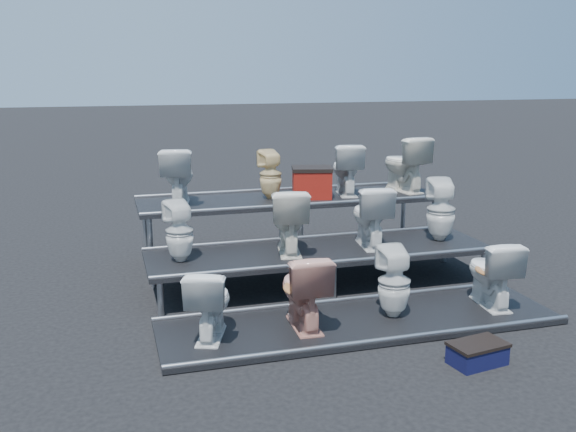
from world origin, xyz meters
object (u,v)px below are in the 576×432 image
object	(u,v)px
toilet_8	(178,176)
toilet_11	(404,164)
toilet_5	(289,220)
toilet_7	(441,210)
toilet_9	(270,174)
toilet_1	(303,289)
red_crate	(312,184)
toilet_6	(370,215)
toilet_2	(394,282)
toilet_0	(209,302)
step_stool	(477,355)
toilet_10	(346,169)
toilet_3	(491,272)
toilet_4	(179,231)

from	to	relation	value
toilet_8	toilet_11	xyz separation A→B (m)	(3.28, 0.00, 0.03)
toilet_5	toilet_7	bearing A→B (deg)	-169.14
toilet_8	toilet_9	bearing A→B (deg)	-168.31
toilet_1	toilet_8	world-z (taller)	toilet_8
toilet_1	red_crate	world-z (taller)	red_crate
toilet_6	toilet_8	size ratio (longest dim) A/B	1.03
toilet_9	toilet_6	bearing A→B (deg)	116.64
toilet_2	red_crate	bearing A→B (deg)	-85.38
toilet_6	toilet_0	bearing A→B (deg)	38.16
step_stool	toilet_9	bearing A→B (deg)	95.01
toilet_6	toilet_10	bearing A→B (deg)	-89.91
toilet_2	toilet_5	xyz separation A→B (m)	(-0.78, 1.30, 0.42)
toilet_3	toilet_6	distance (m)	1.63
toilet_0	toilet_8	xyz separation A→B (m)	(0.03, 2.60, 0.82)
toilet_8	toilet_5	bearing A→B (deg)	143.10
toilet_11	toilet_2	bearing A→B (deg)	53.22
step_stool	toilet_3	bearing A→B (deg)	43.43
toilet_3	toilet_11	bearing A→B (deg)	-87.93
toilet_7	red_crate	xyz separation A→B (m)	(-1.34, 1.21, 0.19)
toilet_6	toilet_9	size ratio (longest dim) A/B	1.15
toilet_1	toilet_2	xyz separation A→B (m)	(1.00, 0.00, -0.01)
toilet_10	toilet_4	bearing A→B (deg)	37.70
toilet_3	toilet_7	world-z (taller)	toilet_7
toilet_0	red_crate	world-z (taller)	red_crate
toilet_7	toilet_11	distance (m)	1.37
toilet_2	toilet_8	distance (m)	3.33
toilet_11	toilet_6	bearing A→B (deg)	40.98
toilet_10	toilet_9	bearing A→B (deg)	10.42
toilet_10	toilet_11	size ratio (longest dim) A/B	0.91
toilet_3	toilet_5	world-z (taller)	toilet_5
toilet_6	toilet_11	bearing A→B (deg)	-121.92
toilet_7	toilet_8	world-z (taller)	toilet_8
toilet_3	red_crate	distance (m)	2.87
toilet_1	toilet_5	bearing A→B (deg)	-97.65
toilet_3	toilet_8	xyz separation A→B (m)	(-3.09, 2.60, 0.80)
toilet_0	toilet_2	size ratio (longest dim) A/B	0.94
toilet_1	toilet_10	size ratio (longest dim) A/B	1.07
toilet_10	toilet_7	bearing A→B (deg)	131.97
toilet_4	step_stool	xyz separation A→B (m)	(2.37, -2.44, -0.72)
toilet_3	red_crate	world-z (taller)	red_crate
toilet_11	toilet_9	bearing A→B (deg)	-9.27
toilet_2	toilet_7	size ratio (longest dim) A/B	0.95
toilet_0	toilet_4	distance (m)	1.36
toilet_3	toilet_6	world-z (taller)	toilet_6
toilet_3	toilet_7	bearing A→B (deg)	-87.41
toilet_4	toilet_7	world-z (taller)	toilet_7
toilet_8	toilet_0	bearing A→B (deg)	101.10
step_stool	toilet_10	bearing A→B (deg)	78.31
toilet_8	toilet_7	bearing A→B (deg)	169.40
toilet_8	toilet_10	xyz separation A→B (m)	(2.37, 0.00, -0.01)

